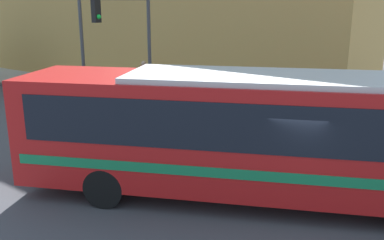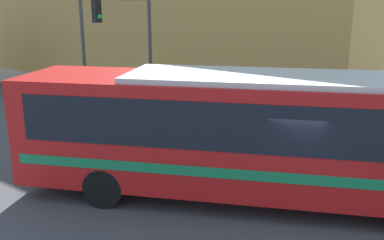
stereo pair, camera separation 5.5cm
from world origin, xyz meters
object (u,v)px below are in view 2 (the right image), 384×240
at_px(parking_meter, 134,88).
at_px(pedestrian_mid_block, 217,93).
at_px(pedestrian_near_corner, 145,78).
at_px(city_bus, 266,130).
at_px(traffic_light_pole, 131,33).
at_px(fire_hydrant, 204,109).
at_px(street_lamp, 76,11).

distance_m(parking_meter, pedestrian_mid_block, 4.12).
distance_m(pedestrian_near_corner, pedestrian_mid_block, 4.76).
distance_m(city_bus, traffic_light_pole, 9.69).
bearing_deg(city_bus, fire_hydrant, 21.06).
height_order(street_lamp, pedestrian_near_corner, street_lamp).
distance_m(city_bus, pedestrian_mid_block, 8.37).
xyz_separation_m(city_bus, pedestrian_near_corner, (6.75, 10.27, -0.75)).
relative_size(traffic_light_pole, pedestrian_near_corner, 2.69).
bearing_deg(pedestrian_mid_block, street_lamp, 98.07).
xyz_separation_m(fire_hydrant, traffic_light_pole, (-1.01, 3.10, 3.08)).
bearing_deg(city_bus, traffic_light_pole, 38.53).
xyz_separation_m(fire_hydrant, parking_meter, (0.00, 4.06, 0.44)).
height_order(city_bus, traffic_light_pole, traffic_light_pole).
distance_m(fire_hydrant, parking_meter, 4.08).
distance_m(street_lamp, pedestrian_near_corner, 4.78).
height_order(parking_meter, pedestrian_near_corner, pedestrian_near_corner).
height_order(fire_hydrant, street_lamp, street_lamp).
bearing_deg(street_lamp, traffic_light_pole, -101.29).
relative_size(city_bus, pedestrian_near_corner, 6.58).
bearing_deg(parking_meter, street_lamp, 90.91).
bearing_deg(street_lamp, parking_meter, -89.09).
bearing_deg(city_bus, street_lamp, 43.45).
bearing_deg(traffic_light_pole, city_bus, -115.94).
relative_size(parking_meter, street_lamp, 0.16).
distance_m(city_bus, pedestrian_near_corner, 12.31).
relative_size(city_bus, street_lamp, 1.70).
bearing_deg(street_lamp, pedestrian_near_corner, -61.84).
bearing_deg(fire_hydrant, pedestrian_mid_block, 3.87).
xyz_separation_m(fire_hydrant, street_lamp, (-0.06, 7.84, 3.90)).
bearing_deg(pedestrian_mid_block, traffic_light_pole, 124.08).
bearing_deg(city_bus, pedestrian_near_corner, 31.17).
distance_m(fire_hydrant, pedestrian_near_corner, 5.08).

